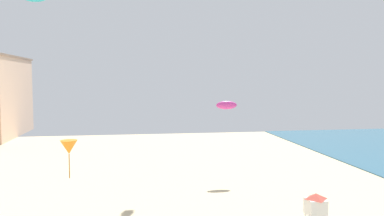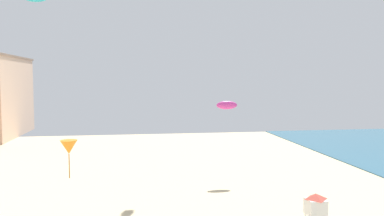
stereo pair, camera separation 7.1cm
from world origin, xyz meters
name	(u,v)px [view 2 (the right image)]	position (x,y,z in m)	size (l,w,h in m)	color
lifeguard_stand	(316,205)	(11.70, 14.35, 1.84)	(1.10, 1.10, 2.55)	white
kite_magenta_parafoil	(227,105)	(9.63, 28.97, 7.06)	(2.06, 0.57, 0.80)	#DB3D9E
kite_orange_delta	(69,147)	(-3.16, 15.89, 5.55)	(1.00, 1.00, 2.28)	orange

